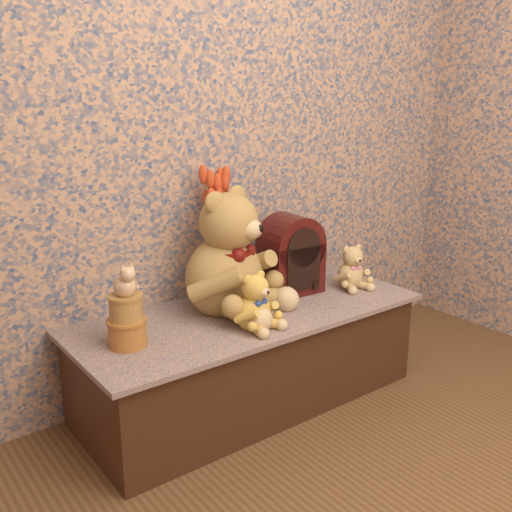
{
  "coord_description": "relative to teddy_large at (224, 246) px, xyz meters",
  "views": [
    {
      "loc": [
        -1.3,
        -0.57,
        1.26
      ],
      "look_at": [
        0.0,
        1.16,
        0.64
      ],
      "focal_mm": 40.95,
      "sensor_mm": 36.0,
      "label": 1
    }
  ],
  "objects": [
    {
      "name": "cat_figurine",
      "position": [
        -0.46,
        -0.08,
        -0.02
      ],
      "size": [
        0.09,
        0.1,
        0.12
      ],
      "primitive_type": null,
      "rotation": [
        0.0,
        0.0,
        0.04
      ],
      "color": "silver",
      "rests_on": "biscuit_tin_upper"
    },
    {
      "name": "teddy_large",
      "position": [
        0.0,
        0.0,
        0.0
      ],
      "size": [
        0.6,
        0.63,
        0.53
      ],
      "primitive_type": null,
      "rotation": [
        0.0,
        0.0,
        0.44
      ],
      "color": "#AB7B42",
      "rests_on": "display_shelf"
    },
    {
      "name": "biscuit_tin_upper",
      "position": [
        -0.46,
        -0.08,
        -0.13
      ],
      "size": [
        0.15,
        0.15,
        0.09
      ],
      "primitive_type": "cylinder",
      "rotation": [
        0.0,
        0.0,
        0.34
      ],
      "color": "#D5BF5D",
      "rests_on": "biscuit_tin_lower"
    },
    {
      "name": "display_shelf",
      "position": [
        0.07,
        -0.07,
        -0.47
      ],
      "size": [
        1.44,
        0.61,
        0.4
      ],
      "primitive_type": "cube",
      "color": "#36436F",
      "rests_on": "ground"
    },
    {
      "name": "teddy_small",
      "position": [
        0.61,
        -0.11,
        -0.16
      ],
      "size": [
        0.2,
        0.23,
        0.21
      ],
      "primitive_type": null,
      "rotation": [
        0.0,
        0.0,
        -0.19
      ],
      "color": "tan",
      "rests_on": "display_shelf"
    },
    {
      "name": "cathedral_radio",
      "position": [
        0.36,
        0.01,
        -0.09
      ],
      "size": [
        0.26,
        0.2,
        0.35
      ],
      "primitive_type": null,
      "rotation": [
        0.0,
        0.0,
        -0.07
      ],
      "color": "#350909",
      "rests_on": "display_shelf"
    },
    {
      "name": "biscuit_tin_lower",
      "position": [
        -0.46,
        -0.08,
        -0.22
      ],
      "size": [
        0.17,
        0.17,
        0.1
      ],
      "primitive_type": "cylinder",
      "rotation": [
        0.0,
        0.0,
        -0.3
      ],
      "color": "gold",
      "rests_on": "display_shelf"
    },
    {
      "name": "teddy_medium",
      "position": [
        -0.02,
        -0.22,
        -0.15
      ],
      "size": [
        0.23,
        0.25,
        0.23
      ],
      "primitive_type": null,
      "rotation": [
        0.0,
        0.0,
        0.21
      ],
      "color": "#B98334",
      "rests_on": "display_shelf"
    },
    {
      "name": "dried_stalks",
      "position": [
        0.06,
        0.11,
        0.16
      ],
      "size": [
        0.23,
        0.23,
        0.44
      ],
      "primitive_type": null,
      "rotation": [
        0.0,
        0.0,
        -0.03
      ],
      "color": "#CE4421",
      "rests_on": "ceramic_vase"
    },
    {
      "name": "ceramic_vase",
      "position": [
        0.06,
        0.11,
        -0.16
      ],
      "size": [
        0.13,
        0.13,
        0.21
      ],
      "primitive_type": "cylinder",
      "rotation": [
        0.0,
        0.0,
        0.09
      ],
      "color": "tan",
      "rests_on": "display_shelf"
    }
  ]
}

